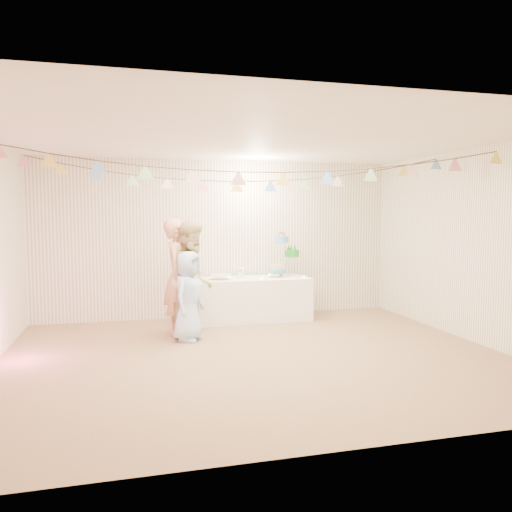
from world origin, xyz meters
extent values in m
plane|color=#826346|center=(0.00, 0.00, 0.00)|extent=(6.00, 6.00, 0.00)
plane|color=white|center=(0.00, 0.00, 2.60)|extent=(6.00, 6.00, 0.00)
plane|color=white|center=(0.00, 2.50, 1.30)|extent=(6.00, 6.00, 0.00)
plane|color=white|center=(0.00, -2.50, 1.30)|extent=(6.00, 6.00, 0.00)
plane|color=white|center=(3.00, 0.00, 1.30)|extent=(5.00, 5.00, 0.00)
cube|color=white|center=(0.46, 2.04, 0.34)|extent=(1.84, 0.74, 0.69)
cylinder|color=white|center=(-0.07, 1.99, 0.76)|extent=(0.34, 0.34, 0.02)
imported|color=tan|center=(-0.79, 1.39, 0.83)|extent=(0.56, 0.69, 1.65)
imported|color=tan|center=(-0.60, 1.30, 0.81)|extent=(0.85, 0.96, 1.62)
imported|color=#B4D4FF|center=(-0.70, 0.98, 0.61)|extent=(0.65, 0.71, 1.22)
cylinder|color=#FFD88C|center=(-0.34, 1.89, 0.70)|extent=(0.04, 0.04, 0.03)
cylinder|color=#FFD88C|center=(0.11, 2.22, 0.70)|extent=(0.04, 0.04, 0.03)
cylinder|color=#FFD88C|center=(0.56, 1.82, 0.70)|extent=(0.04, 0.04, 0.03)
cylinder|color=#FFD88C|center=(0.81, 2.26, 0.70)|extent=(0.04, 0.04, 0.03)
cylinder|color=#FFD88C|center=(1.28, 1.86, 0.70)|extent=(0.04, 0.04, 0.03)
camera|label=1|loc=(-1.48, -5.72, 1.71)|focal=35.00mm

